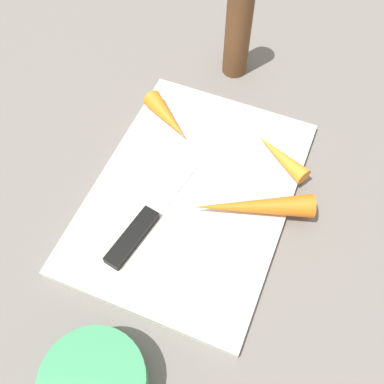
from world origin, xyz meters
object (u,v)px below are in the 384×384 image
carrot_shortest (281,156)px  small_bowl (93,383)px  cutting_board (192,194)px  knife (138,230)px  carrot_longest (253,205)px  carrot_medium (167,117)px  pepper_grinder (238,33)px

carrot_shortest → small_bowl: small_bowl is taller
cutting_board → small_bowl: small_bowl is taller
knife → carrot_longest: size_ratio=1.25×
cutting_board → carrot_medium: 0.13m
cutting_board → carrot_longest: size_ratio=2.26×
carrot_longest → pepper_grinder: bearing=-88.9°
knife → carrot_medium: (-0.18, -0.04, 0.01)m
knife → small_bowl: bearing=-158.1°
cutting_board → carrot_shortest: (-0.10, 0.10, 0.02)m
carrot_medium → carrot_shortest: size_ratio=1.00×
knife → pepper_grinder: pepper_grinder is taller
cutting_board → pepper_grinder: bearing=-173.5°
pepper_grinder → carrot_longest: bearing=24.1°
cutting_board → carrot_shortest: size_ratio=3.93×
cutting_board → carrot_medium: bearing=-141.0°
cutting_board → small_bowl: 0.27m
cutting_board → knife: bearing=-26.3°
pepper_grinder → carrot_medium: bearing=-17.7°
carrot_medium → cutting_board: bearing=-17.2°
carrot_medium → small_bowl: size_ratio=0.82×
cutting_board → carrot_medium: (-0.10, -0.08, 0.02)m
cutting_board → knife: size_ratio=1.80×
carrot_shortest → pepper_grinder: (-0.16, -0.13, 0.05)m
knife → carrot_medium: 0.19m
carrot_longest → carrot_medium: size_ratio=1.74×
cutting_board → small_bowl: (0.27, -0.00, 0.02)m
small_bowl → pepper_grinder: size_ratio=0.74×
carrot_longest → carrot_shortest: carrot_longest is taller
small_bowl → carrot_medium: bearing=-168.2°
carrot_medium → pepper_grinder: size_ratio=0.61×
knife → carrot_medium: bearing=22.6°
carrot_medium → carrot_longest: bearing=3.6°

